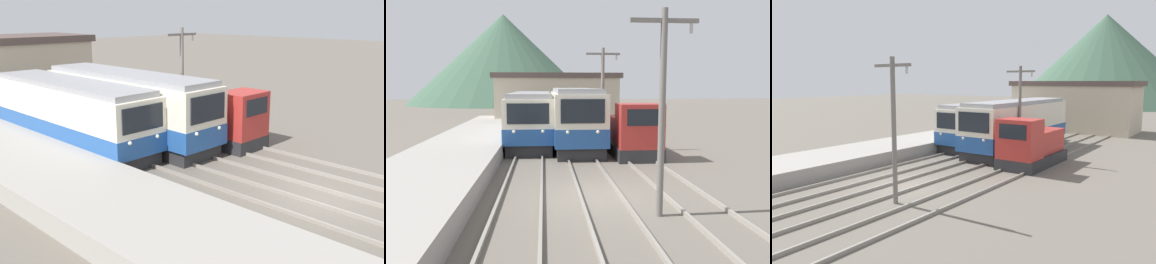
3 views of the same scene
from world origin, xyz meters
TOP-DOWN VIEW (x-y plane):
  - ground_plane at (0.00, 0.00)m, footprint 200.00×200.00m
  - platform_left at (-6.25, 0.00)m, footprint 4.50×54.00m
  - track_left at (-2.60, 0.00)m, footprint 1.54×60.00m
  - track_center at (0.20, 0.00)m, footprint 1.54×60.00m
  - track_right at (3.20, 0.00)m, footprint 1.54×60.00m
  - commuter_train_left at (-2.60, 13.04)m, footprint 2.84×11.91m
  - commuter_train_center at (0.20, 11.83)m, footprint 2.84×11.94m
  - shunting_locomotive at (3.20, 7.78)m, footprint 2.40×5.46m
  - catenary_mast_near at (1.71, -2.13)m, footprint 2.00×0.20m
  - catenary_mast_mid at (1.71, 9.10)m, footprint 2.00×0.20m
  - station_building at (-0.45, 26.00)m, footprint 12.60×6.30m
  - mountain_backdrop at (-10.65, 73.75)m, footprint 41.72×41.72m

SIDE VIEW (x-z plane):
  - ground_plane at x=0.00m, z-range 0.00..0.00m
  - track_left at x=-2.60m, z-range 0.00..0.14m
  - track_center at x=0.20m, z-range 0.00..0.14m
  - track_right at x=3.20m, z-range 0.00..0.14m
  - platform_left at x=-6.25m, z-range 0.00..0.83m
  - shunting_locomotive at x=3.20m, z-range -0.29..2.71m
  - commuter_train_left at x=-2.60m, z-range -0.12..3.37m
  - commuter_train_center at x=0.20m, z-range -0.14..3.63m
  - station_building at x=-0.45m, z-range 0.02..5.20m
  - catenary_mast_near at x=1.71m, z-range 0.31..6.43m
  - catenary_mast_mid at x=1.71m, z-range 0.31..6.43m
  - mountain_backdrop at x=-10.65m, z-range 0.00..19.73m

